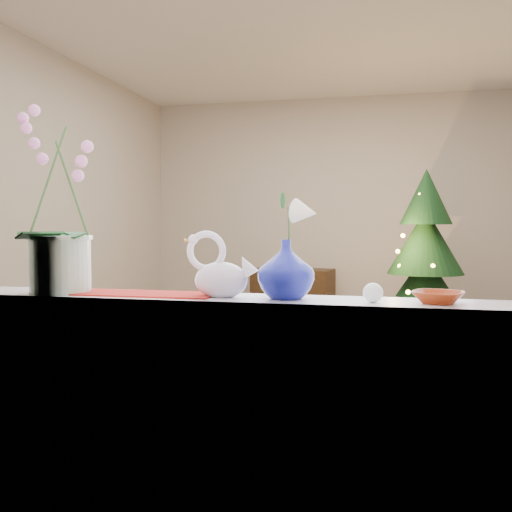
{
  "coord_description": "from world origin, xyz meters",
  "views": [
    {
      "loc": [
        0.59,
        -4.36,
        1.18
      ],
      "look_at": [
        -0.1,
        -1.4,
        1.02
      ],
      "focal_mm": 40.0,
      "sensor_mm": 36.0,
      "label": 1
    }
  ],
  "objects_px": {
    "swan": "(221,266)",
    "side_table": "(293,298)",
    "orchid_pot": "(59,198)",
    "paperweight": "(373,293)",
    "xmas_tree": "(425,260)",
    "blue_vase": "(286,265)",
    "amber_dish": "(438,298)"
  },
  "relations": [
    {
      "from": "swan",
      "to": "paperweight",
      "type": "relative_size",
      "value": 3.98
    },
    {
      "from": "orchid_pot",
      "to": "blue_vase",
      "type": "bearing_deg",
      "value": 1.14
    },
    {
      "from": "blue_vase",
      "to": "xmas_tree",
      "type": "distance_m",
      "value": 3.72
    },
    {
      "from": "xmas_tree",
      "to": "paperweight",
      "type": "bearing_deg",
      "value": -96.15
    },
    {
      "from": "blue_vase",
      "to": "side_table",
      "type": "relative_size",
      "value": 0.27
    },
    {
      "from": "swan",
      "to": "blue_vase",
      "type": "distance_m",
      "value": 0.24
    },
    {
      "from": "swan",
      "to": "paperweight",
      "type": "height_order",
      "value": "swan"
    },
    {
      "from": "paperweight",
      "to": "amber_dish",
      "type": "xyz_separation_m",
      "value": [
        0.21,
        0.03,
        -0.02
      ]
    },
    {
      "from": "blue_vase",
      "to": "xmas_tree",
      "type": "height_order",
      "value": "xmas_tree"
    },
    {
      "from": "side_table",
      "to": "orchid_pot",
      "type": "bearing_deg",
      "value": -82.49
    },
    {
      "from": "swan",
      "to": "side_table",
      "type": "xyz_separation_m",
      "value": [
        -0.49,
        4.58,
        -0.69
      ]
    },
    {
      "from": "orchid_pot",
      "to": "side_table",
      "type": "xyz_separation_m",
      "value": [
        0.16,
        4.59,
        -0.95
      ]
    },
    {
      "from": "amber_dish",
      "to": "side_table",
      "type": "height_order",
      "value": "amber_dish"
    },
    {
      "from": "swan",
      "to": "xmas_tree",
      "type": "relative_size",
      "value": 0.16
    },
    {
      "from": "paperweight",
      "to": "orchid_pot",
      "type": "bearing_deg",
      "value": 179.06
    },
    {
      "from": "paperweight",
      "to": "side_table",
      "type": "distance_m",
      "value": 4.76
    },
    {
      "from": "orchid_pot",
      "to": "paperweight",
      "type": "height_order",
      "value": "orchid_pot"
    },
    {
      "from": "paperweight",
      "to": "blue_vase",
      "type": "bearing_deg",
      "value": 173.08
    },
    {
      "from": "swan",
      "to": "paperweight",
      "type": "xyz_separation_m",
      "value": [
        0.54,
        -0.03,
        -0.08
      ]
    },
    {
      "from": "orchid_pot",
      "to": "side_table",
      "type": "relative_size",
      "value": 0.81
    },
    {
      "from": "paperweight",
      "to": "xmas_tree",
      "type": "distance_m",
      "value": 3.71
    },
    {
      "from": "swan",
      "to": "blue_vase",
      "type": "height_order",
      "value": "blue_vase"
    },
    {
      "from": "amber_dish",
      "to": "side_table",
      "type": "relative_size",
      "value": 0.16
    },
    {
      "from": "paperweight",
      "to": "side_table",
      "type": "xyz_separation_m",
      "value": [
        -1.03,
        4.61,
        -0.61
      ]
    },
    {
      "from": "swan",
      "to": "xmas_tree",
      "type": "bearing_deg",
      "value": 83.21
    },
    {
      "from": "paperweight",
      "to": "amber_dish",
      "type": "relative_size",
      "value": 0.47
    },
    {
      "from": "blue_vase",
      "to": "side_table",
      "type": "bearing_deg",
      "value": 99.02
    },
    {
      "from": "paperweight",
      "to": "xmas_tree",
      "type": "height_order",
      "value": "xmas_tree"
    },
    {
      "from": "amber_dish",
      "to": "xmas_tree",
      "type": "height_order",
      "value": "xmas_tree"
    },
    {
      "from": "xmas_tree",
      "to": "side_table",
      "type": "xyz_separation_m",
      "value": [
        -1.43,
        0.92,
        -0.52
      ]
    },
    {
      "from": "side_table",
      "to": "paperweight",
      "type": "bearing_deg",
      "value": -67.9
    },
    {
      "from": "blue_vase",
      "to": "amber_dish",
      "type": "xyz_separation_m",
      "value": [
        0.52,
        -0.01,
        -0.1
      ]
    }
  ]
}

